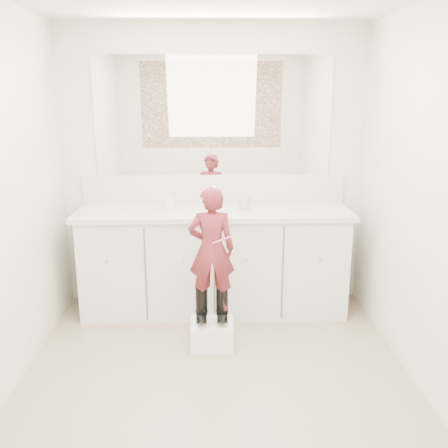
{
  "coord_description": "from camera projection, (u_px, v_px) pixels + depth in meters",
  "views": [
    {
      "loc": [
        -0.03,
        -2.81,
        1.85
      ],
      "look_at": [
        0.07,
        0.74,
        0.9
      ],
      "focal_mm": 40.0,
      "sensor_mm": 36.0,
      "label": 1
    }
  ],
  "objects": [
    {
      "name": "floor",
      "position": [
        216.0,
        389.0,
        3.19
      ],
      "size": [
        3.0,
        3.0,
        0.0
      ],
      "primitive_type": "plane",
      "color": "#817154",
      "rests_on": "ground"
    },
    {
      "name": "wall_back",
      "position": [
        213.0,
        168.0,
        4.33
      ],
      "size": [
        2.6,
        0.0,
        2.6
      ],
      "primitive_type": "plane",
      "rotation": [
        1.57,
        0.0,
        0.0
      ],
      "color": "beige",
      "rests_on": "floor"
    },
    {
      "name": "wall_front",
      "position": [
        222.0,
        324.0,
        1.44
      ],
      "size": [
        2.6,
        0.0,
        2.6
      ],
      "primitive_type": "plane",
      "rotation": [
        -1.57,
        0.0,
        0.0
      ],
      "color": "beige",
      "rests_on": "floor"
    },
    {
      "name": "wall_right",
      "position": [
        437.0,
        205.0,
        2.92
      ],
      "size": [
        0.0,
        3.0,
        3.0
      ],
      "primitive_type": "plane",
      "rotation": [
        1.57,
        0.0,
        -1.57
      ],
      "color": "beige",
      "rests_on": "floor"
    },
    {
      "name": "vanity_cabinet",
      "position": [
        214.0,
        263.0,
        4.27
      ],
      "size": [
        2.2,
        0.55,
        0.85
      ],
      "primitive_type": "cube",
      "color": "silver",
      "rests_on": "floor"
    },
    {
      "name": "countertop",
      "position": [
        214.0,
        213.0,
        4.14
      ],
      "size": [
        2.28,
        0.58,
        0.04
      ],
      "primitive_type": "cube",
      "color": "beige",
      "rests_on": "vanity_cabinet"
    },
    {
      "name": "backsplash",
      "position": [
        214.0,
        189.0,
        4.37
      ],
      "size": [
        2.28,
        0.03,
        0.25
      ],
      "primitive_type": "cube",
      "color": "beige",
      "rests_on": "countertop"
    },
    {
      "name": "mirror",
      "position": [
        213.0,
        116.0,
        4.21
      ],
      "size": [
        2.0,
        0.02,
        1.0
      ],
      "primitive_type": "cube",
      "color": "white",
      "rests_on": "wall_back"
    },
    {
      "name": "dot_panel",
      "position": [
        221.0,
        168.0,
        1.33
      ],
      "size": [
        2.0,
        0.01,
        1.2
      ],
      "primitive_type": "cube",
      "color": "#472819",
      "rests_on": "wall_front"
    },
    {
      "name": "faucet",
      "position": [
        214.0,
        200.0,
        4.28
      ],
      "size": [
        0.08,
        0.08,
        0.1
      ],
      "primitive_type": "cylinder",
      "color": "silver",
      "rests_on": "countertop"
    },
    {
      "name": "cup",
      "position": [
        244.0,
        203.0,
        4.15
      ],
      "size": [
        0.13,
        0.13,
        0.11
      ],
      "primitive_type": "imported",
      "rotation": [
        0.0,
        0.0,
        0.17
      ],
      "color": "#BFBA99",
      "rests_on": "countertop"
    },
    {
      "name": "soap_bottle",
      "position": [
        169.0,
        199.0,
        4.15
      ],
      "size": [
        0.1,
        0.1,
        0.17
      ],
      "primitive_type": "imported",
      "rotation": [
        0.0,
        0.0,
        0.34
      ],
      "color": "silver",
      "rests_on": "countertop"
    },
    {
      "name": "step_stool",
      "position": [
        212.0,
        334.0,
        3.7
      ],
      "size": [
        0.31,
        0.26,
        0.2
      ],
      "primitive_type": "cube",
      "rotation": [
        0.0,
        0.0,
        -0.0
      ],
      "color": "white",
      "rests_on": "floor"
    },
    {
      "name": "boot_left",
      "position": [
        202.0,
        305.0,
        3.66
      ],
      "size": [
        0.1,
        0.17,
        0.26
      ],
      "primitive_type": null,
      "rotation": [
        0.0,
        0.0,
        -0.0
      ],
      "color": "black",
      "rests_on": "step_stool"
    },
    {
      "name": "boot_right",
      "position": [
        222.0,
        305.0,
        3.66
      ],
      "size": [
        0.1,
        0.17,
        0.26
      ],
      "primitive_type": null,
      "rotation": [
        0.0,
        0.0,
        -0.0
      ],
      "color": "black",
      "rests_on": "step_stool"
    },
    {
      "name": "toddler",
      "position": [
        211.0,
        249.0,
        3.55
      ],
      "size": [
        0.33,
        0.22,
        0.91
      ],
      "primitive_type": "imported",
      "rotation": [
        0.0,
        0.0,
        3.14
      ],
      "color": "#B0363C",
      "rests_on": "step_stool"
    },
    {
      "name": "toothbrush",
      "position": [
        222.0,
        240.0,
        3.45
      ],
      "size": [
        0.14,
        0.01,
        0.06
      ],
      "primitive_type": "cylinder",
      "rotation": [
        0.0,
        1.22,
        -0.0
      ],
      "color": "pink",
      "rests_on": "toddler"
    }
  ]
}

